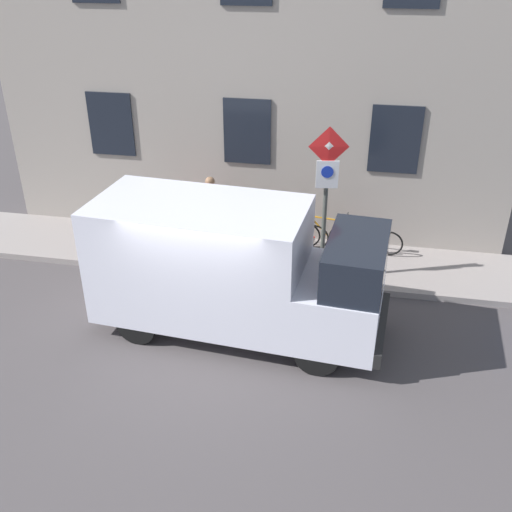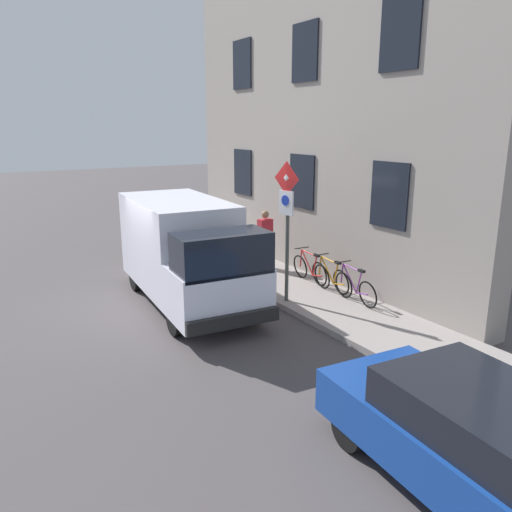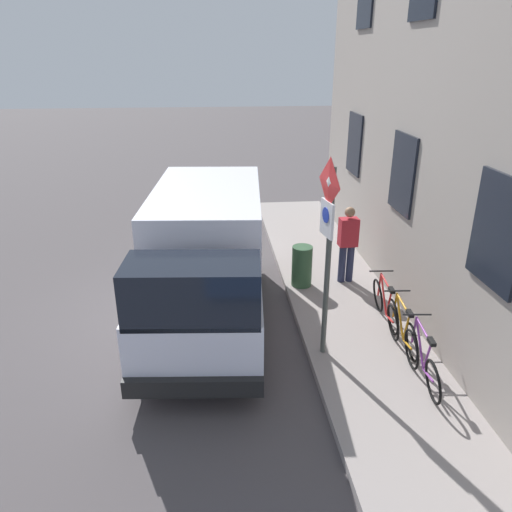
{
  "view_description": "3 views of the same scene",
  "coord_description": "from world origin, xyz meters",
  "px_view_note": "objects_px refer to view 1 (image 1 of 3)",
  "views": [
    {
      "loc": [
        -8.39,
        -2.65,
        6.49
      ],
      "look_at": [
        1.68,
        -0.71,
        0.96
      ],
      "focal_mm": 40.58,
      "sensor_mm": 36.0,
      "label": 1
    },
    {
      "loc": [
        -4.23,
        -11.43,
        4.28
      ],
      "look_at": [
        1.69,
        -1.81,
        1.32
      ],
      "focal_mm": 35.32,
      "sensor_mm": 36.0,
      "label": 2
    },
    {
      "loc": [
        0.63,
        -9.0,
        4.89
      ],
      "look_at": [
        1.41,
        -0.85,
        1.48
      ],
      "focal_mm": 34.45,
      "sensor_mm": 36.0,
      "label": 3
    }
  ],
  "objects_px": {
    "pedestrian": "(211,209)",
    "litter_bin": "(205,247)",
    "sign_post_stacked": "(326,185)",
    "bicycle_orange": "(329,236)",
    "delivery_van": "(232,267)",
    "bicycle_purple": "(365,239)",
    "bicycle_red": "(293,233)"
  },
  "relations": [
    {
      "from": "bicycle_orange",
      "to": "bicycle_red",
      "type": "distance_m",
      "value": 0.84
    },
    {
      "from": "sign_post_stacked",
      "to": "bicycle_red",
      "type": "height_order",
      "value": "sign_post_stacked"
    },
    {
      "from": "delivery_van",
      "to": "pedestrian",
      "type": "height_order",
      "value": "delivery_van"
    },
    {
      "from": "bicycle_orange",
      "to": "pedestrian",
      "type": "xyz_separation_m",
      "value": [
        -0.24,
        2.75,
        0.56
      ]
    },
    {
      "from": "delivery_van",
      "to": "bicycle_purple",
      "type": "bearing_deg",
      "value": 58.74
    },
    {
      "from": "bicycle_orange",
      "to": "delivery_van",
      "type": "bearing_deg",
      "value": 69.14
    },
    {
      "from": "bicycle_purple",
      "to": "litter_bin",
      "type": "bearing_deg",
      "value": 25.18
    },
    {
      "from": "bicycle_orange",
      "to": "sign_post_stacked",
      "type": "bearing_deg",
      "value": 92.51
    },
    {
      "from": "delivery_van",
      "to": "sign_post_stacked",
      "type": "bearing_deg",
      "value": 56.49
    },
    {
      "from": "delivery_van",
      "to": "bicycle_orange",
      "type": "height_order",
      "value": "delivery_van"
    },
    {
      "from": "sign_post_stacked",
      "to": "pedestrian",
      "type": "height_order",
      "value": "sign_post_stacked"
    },
    {
      "from": "litter_bin",
      "to": "bicycle_purple",
      "type": "bearing_deg",
      "value": -70.29
    },
    {
      "from": "bicycle_red",
      "to": "litter_bin",
      "type": "distance_m",
      "value": 2.19
    },
    {
      "from": "delivery_van",
      "to": "litter_bin",
      "type": "distance_m",
      "value": 2.44
    },
    {
      "from": "bicycle_orange",
      "to": "litter_bin",
      "type": "bearing_deg",
      "value": 29.4
    },
    {
      "from": "bicycle_orange",
      "to": "bicycle_red",
      "type": "bearing_deg",
      "value": 4.1
    },
    {
      "from": "bicycle_red",
      "to": "pedestrian",
      "type": "relative_size",
      "value": 1.0
    },
    {
      "from": "bicycle_orange",
      "to": "pedestrian",
      "type": "distance_m",
      "value": 2.81
    },
    {
      "from": "pedestrian",
      "to": "bicycle_orange",
      "type": "bearing_deg",
      "value": -177.83
    },
    {
      "from": "bicycle_purple",
      "to": "pedestrian",
      "type": "height_order",
      "value": "pedestrian"
    },
    {
      "from": "pedestrian",
      "to": "litter_bin",
      "type": "xyz_separation_m",
      "value": [
        -1.01,
        -0.11,
        -0.48
      ]
    },
    {
      "from": "litter_bin",
      "to": "delivery_van",
      "type": "bearing_deg",
      "value": -151.51
    },
    {
      "from": "sign_post_stacked",
      "to": "bicycle_orange",
      "type": "xyz_separation_m",
      "value": [
        1.38,
        -0.04,
        -1.8
      ]
    },
    {
      "from": "delivery_van",
      "to": "pedestrian",
      "type": "bearing_deg",
      "value": 116.26
    },
    {
      "from": "delivery_van",
      "to": "bicycle_red",
      "type": "relative_size",
      "value": 3.19
    },
    {
      "from": "sign_post_stacked",
      "to": "litter_bin",
      "type": "xyz_separation_m",
      "value": [
        0.14,
        2.6,
        -1.72
      ]
    },
    {
      "from": "bicycle_purple",
      "to": "pedestrian",
      "type": "relative_size",
      "value": 1.0
    },
    {
      "from": "sign_post_stacked",
      "to": "bicycle_purple",
      "type": "relative_size",
      "value": 1.88
    },
    {
      "from": "bicycle_orange",
      "to": "bicycle_red",
      "type": "height_order",
      "value": "same"
    },
    {
      "from": "bicycle_red",
      "to": "bicycle_purple",
      "type": "bearing_deg",
      "value": -175.9
    },
    {
      "from": "bicycle_red",
      "to": "pedestrian",
      "type": "height_order",
      "value": "pedestrian"
    },
    {
      "from": "litter_bin",
      "to": "pedestrian",
      "type": "bearing_deg",
      "value": 5.99
    }
  ]
}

